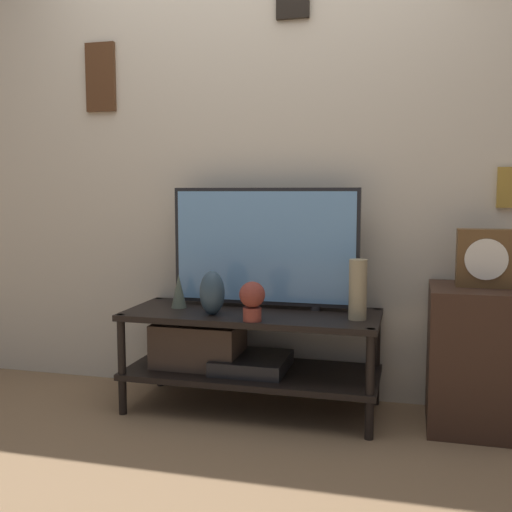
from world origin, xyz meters
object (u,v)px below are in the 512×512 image
at_px(television, 265,247).
at_px(decorative_bust, 252,299).
at_px(mantel_clock, 485,258).
at_px(vase_tall_ceramic, 358,290).
at_px(vase_urn_stoneware, 212,293).
at_px(vase_slim_bronze, 179,291).

xyz_separation_m(television, decorative_bust, (0.02, -0.32, -0.21)).
bearing_deg(mantel_clock, decorative_bust, -165.38).
relative_size(decorative_bust, mantel_clock, 0.69).
height_order(television, vase_tall_ceramic, television).
bearing_deg(decorative_bust, vase_urn_stoneware, 158.44).
relative_size(television, vase_slim_bronze, 5.55).
distance_m(vase_slim_bronze, mantel_clock, 1.50).
distance_m(vase_urn_stoneware, vase_tall_ceramic, 0.70).
bearing_deg(vase_tall_ceramic, vase_urn_stoneware, -174.30).
relative_size(television, vase_tall_ceramic, 3.40).
xyz_separation_m(television, vase_urn_stoneware, (-0.21, -0.23, -0.21)).
bearing_deg(vase_urn_stoneware, television, 48.54).
relative_size(television, vase_urn_stoneware, 4.49).
bearing_deg(vase_slim_bronze, vase_tall_ceramic, -3.46).
height_order(vase_urn_stoneware, vase_slim_bronze, vase_urn_stoneware).
bearing_deg(mantel_clock, vase_tall_ceramic, -168.85).
relative_size(television, mantel_clock, 3.63).
relative_size(television, decorative_bust, 5.23).
bearing_deg(vase_slim_bronze, mantel_clock, 2.15).
height_order(vase_urn_stoneware, decorative_bust, vase_urn_stoneware).
height_order(vase_slim_bronze, vase_tall_ceramic, vase_tall_ceramic).
xyz_separation_m(vase_urn_stoneware, vase_slim_bronze, (-0.22, 0.12, -0.02)).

